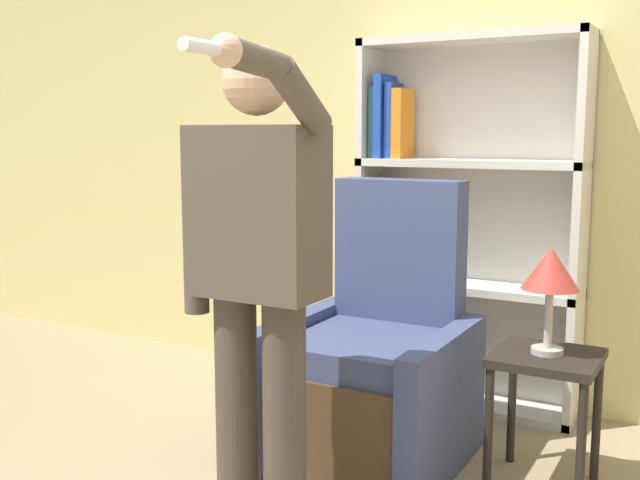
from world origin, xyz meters
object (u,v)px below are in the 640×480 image
person_standing (256,266)px  table_lamp (550,273)px  bookcase (446,232)px  armchair (374,373)px  side_table (546,379)px

person_standing → table_lamp: size_ratio=3.98×
person_standing → table_lamp: person_standing is taller
bookcase → table_lamp: size_ratio=4.45×
armchair → bookcase: bearing=88.3°
bookcase → armchair: bookcase is taller
armchair → table_lamp: armchair is taller
bookcase → side_table: bearing=-47.5°
bookcase → table_lamp: (0.71, -0.78, -0.03)m
bookcase → person_standing: size_ratio=1.12×
armchair → table_lamp: (0.74, 0.06, 0.52)m
person_standing → table_lamp: 1.22m
bookcase → armchair: size_ratio=1.57×
armchair → side_table: (0.74, 0.06, 0.08)m
side_table → table_lamp: 0.44m
bookcase → person_standing: bookcase is taller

